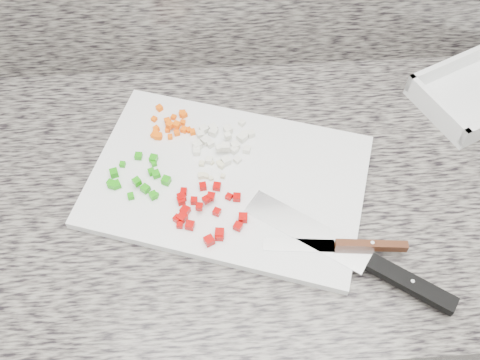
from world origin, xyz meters
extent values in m
cube|color=silver|center=(0.00, 1.44, 0.43)|extent=(3.92, 0.62, 0.86)
cube|color=#6A655D|center=(0.00, 1.44, 0.88)|extent=(3.96, 0.64, 0.04)
cube|color=silver|center=(-0.08, 1.44, 0.91)|extent=(0.54, 0.44, 0.02)
cube|color=#F75A05|center=(-0.18, 1.56, 0.93)|extent=(0.02, 0.02, 0.01)
cube|color=#F75A05|center=(-0.14, 1.55, 0.92)|extent=(0.01, 0.01, 0.01)
cube|color=#F75A05|center=(-0.20, 1.54, 0.92)|extent=(0.01, 0.01, 0.01)
cube|color=#F75A05|center=(-0.20, 1.54, 0.92)|extent=(0.01, 0.01, 0.01)
cube|color=#F75A05|center=(-0.14, 1.54, 0.92)|extent=(0.01, 0.01, 0.01)
cube|color=#F75A05|center=(-0.17, 1.58, 0.92)|extent=(0.01, 0.01, 0.01)
cube|color=#F75A05|center=(-0.17, 1.54, 0.92)|extent=(0.01, 0.01, 0.01)
cube|color=#F75A05|center=(-0.15, 1.59, 0.92)|extent=(0.02, 0.02, 0.01)
cube|color=#F75A05|center=(-0.16, 1.57, 0.92)|extent=(0.01, 0.01, 0.01)
cube|color=#F75A05|center=(-0.17, 1.56, 0.93)|extent=(0.02, 0.02, 0.01)
cube|color=#F75A05|center=(-0.20, 1.61, 0.92)|extent=(0.01, 0.01, 0.01)
cube|color=#F75A05|center=(-0.18, 1.57, 0.92)|extent=(0.01, 0.01, 0.01)
cube|color=#F75A05|center=(-0.18, 1.55, 0.92)|extent=(0.01, 0.01, 0.01)
cube|color=#F75A05|center=(-0.18, 1.57, 0.93)|extent=(0.01, 0.01, 0.01)
cube|color=#F75A05|center=(-0.18, 1.54, 0.92)|extent=(0.01, 0.01, 0.01)
cube|color=#F75A05|center=(-0.15, 1.55, 0.92)|extent=(0.01, 0.01, 0.01)
cube|color=#F75A05|center=(-0.20, 1.54, 0.92)|extent=(0.01, 0.01, 0.01)
cube|color=#F75A05|center=(-0.21, 1.54, 0.92)|extent=(0.01, 0.01, 0.01)
cube|color=#F75A05|center=(-0.21, 1.55, 0.92)|extent=(0.01, 0.01, 0.01)
cube|color=#F75A05|center=(-0.21, 1.58, 0.92)|extent=(0.01, 0.01, 0.01)
cube|color=#F75A05|center=(-0.20, 1.56, 0.92)|extent=(0.01, 0.01, 0.01)
cube|color=#F75A05|center=(-0.16, 1.59, 0.92)|extent=(0.01, 0.01, 0.01)
cube|color=silver|center=(-0.06, 1.51, 0.92)|extent=(0.02, 0.02, 0.01)
cube|color=silver|center=(-0.13, 1.51, 0.92)|extent=(0.02, 0.02, 0.01)
cube|color=silver|center=(-0.13, 1.50, 0.92)|extent=(0.01, 0.01, 0.01)
cube|color=silver|center=(-0.09, 1.50, 0.93)|extent=(0.01, 0.01, 0.01)
cube|color=silver|center=(-0.08, 1.47, 0.92)|extent=(0.02, 0.02, 0.01)
cube|color=silver|center=(-0.06, 1.48, 0.92)|extent=(0.02, 0.02, 0.01)
cube|color=silver|center=(-0.07, 1.54, 0.92)|extent=(0.02, 0.02, 0.01)
cube|color=silver|center=(-0.13, 1.50, 0.92)|extent=(0.01, 0.01, 0.01)
cube|color=silver|center=(-0.11, 1.48, 0.92)|extent=(0.01, 0.01, 0.01)
cube|color=silver|center=(-0.12, 1.55, 0.92)|extent=(0.02, 0.02, 0.01)
cube|color=silver|center=(-0.10, 1.54, 0.92)|extent=(0.02, 0.02, 0.01)
cube|color=silver|center=(-0.04, 1.53, 0.92)|extent=(0.01, 0.01, 0.01)
cube|color=silver|center=(-0.11, 1.52, 0.92)|extent=(0.02, 0.02, 0.01)
cube|color=silver|center=(-0.06, 1.50, 0.92)|extent=(0.02, 0.02, 0.01)
cube|color=silver|center=(-0.10, 1.55, 0.92)|extent=(0.02, 0.02, 0.01)
cube|color=silver|center=(-0.12, 1.54, 0.92)|extent=(0.01, 0.01, 0.01)
cube|color=silver|center=(-0.04, 1.50, 0.92)|extent=(0.01, 0.01, 0.01)
cube|color=silver|center=(-0.07, 1.52, 0.93)|extent=(0.01, 0.01, 0.01)
cube|color=silver|center=(-0.11, 1.51, 0.92)|extent=(0.02, 0.02, 0.01)
cube|color=silver|center=(-0.08, 1.50, 0.93)|extent=(0.01, 0.01, 0.01)
cube|color=silver|center=(-0.03, 1.53, 0.92)|extent=(0.02, 0.02, 0.01)
cube|color=silver|center=(-0.05, 1.56, 0.92)|extent=(0.01, 0.01, 0.01)
cube|color=silver|center=(-0.05, 1.52, 0.92)|extent=(0.02, 0.02, 0.01)
cube|color=#1B8D0C|center=(-0.28, 1.44, 0.92)|extent=(0.02, 0.02, 0.01)
cube|color=#1B8D0C|center=(-0.26, 1.48, 0.92)|extent=(0.01, 0.01, 0.01)
cube|color=#1B8D0C|center=(-0.28, 1.44, 0.92)|extent=(0.01, 0.01, 0.01)
cube|color=#1B8D0C|center=(-0.24, 1.41, 0.92)|extent=(0.01, 0.01, 0.01)
cube|color=#1B8D0C|center=(-0.21, 1.46, 0.92)|extent=(0.01, 0.01, 0.01)
cube|color=#1B8D0C|center=(-0.23, 1.43, 0.93)|extent=(0.02, 0.02, 0.01)
cube|color=#1B8D0C|center=(-0.22, 1.42, 0.92)|extent=(0.02, 0.02, 0.01)
cube|color=#1B8D0C|center=(-0.21, 1.49, 0.92)|extent=(0.02, 0.02, 0.01)
cube|color=#1B8D0C|center=(-0.28, 1.46, 0.92)|extent=(0.02, 0.02, 0.01)
cube|color=#1B8D0C|center=(-0.23, 1.50, 0.92)|extent=(0.01, 0.01, 0.01)
cube|color=#1B8D0C|center=(-0.20, 1.41, 0.92)|extent=(0.01, 0.01, 0.01)
cube|color=#1B8D0C|center=(-0.18, 1.44, 0.92)|extent=(0.02, 0.02, 0.01)
cube|color=#1B8D0C|center=(-0.27, 1.44, 0.92)|extent=(0.02, 0.02, 0.01)
cube|color=#1B8D0C|center=(-0.21, 1.41, 0.92)|extent=(0.02, 0.02, 0.01)
cube|color=#1B8D0C|center=(-0.21, 1.48, 0.92)|extent=(0.01, 0.01, 0.01)
cube|color=#1B8D0C|center=(-0.20, 1.45, 0.92)|extent=(0.02, 0.02, 0.01)
cube|color=#A00302|center=(-0.12, 1.39, 0.93)|extent=(0.01, 0.01, 0.01)
cube|color=#A00302|center=(-0.12, 1.32, 0.92)|extent=(0.02, 0.02, 0.01)
cube|color=#A00302|center=(-0.11, 1.39, 0.93)|extent=(0.02, 0.02, 0.01)
cube|color=#A00302|center=(-0.16, 1.40, 0.92)|extent=(0.02, 0.02, 0.01)
cube|color=#A00302|center=(-0.14, 1.40, 0.92)|extent=(0.01, 0.01, 0.01)
cube|color=#A00302|center=(-0.10, 1.42, 0.92)|extent=(0.02, 0.02, 0.01)
cube|color=#A00302|center=(-0.16, 1.35, 0.92)|extent=(0.01, 0.01, 0.01)
cube|color=#A00302|center=(-0.15, 1.35, 0.92)|extent=(0.02, 0.02, 0.01)
cube|color=#A00302|center=(-0.08, 1.40, 0.92)|extent=(0.01, 0.01, 0.01)
cube|color=#A00302|center=(-0.10, 1.33, 0.92)|extent=(0.02, 0.02, 0.01)
cube|color=#A00302|center=(-0.15, 1.38, 0.92)|extent=(0.02, 0.02, 0.01)
cube|color=#A00302|center=(-0.07, 1.34, 0.92)|extent=(0.02, 0.02, 0.01)
cube|color=#A00302|center=(-0.17, 1.36, 0.92)|extent=(0.02, 0.02, 0.01)
cube|color=#A00302|center=(-0.16, 1.41, 0.92)|extent=(0.01, 0.01, 0.01)
cube|color=#A00302|center=(-0.16, 1.36, 0.92)|extent=(0.02, 0.02, 0.01)
cube|color=#A00302|center=(-0.10, 1.33, 0.92)|extent=(0.01, 0.01, 0.01)
cube|color=#A00302|center=(-0.12, 1.42, 0.92)|extent=(0.01, 0.01, 0.01)
cube|color=#A00302|center=(-0.07, 1.40, 0.92)|extent=(0.01, 0.01, 0.01)
cube|color=#A00302|center=(-0.10, 1.37, 0.92)|extent=(0.02, 0.02, 0.01)
cube|color=#A00302|center=(-0.06, 1.36, 0.92)|extent=(0.02, 0.02, 0.01)
cube|color=#A00302|center=(-0.16, 1.40, 0.92)|extent=(0.02, 0.02, 0.01)
cube|color=#A00302|center=(-0.13, 1.38, 0.93)|extent=(0.01, 0.01, 0.01)
cube|color=beige|center=(-0.11, 1.44, 0.92)|extent=(0.01, 0.01, 0.01)
cube|color=beige|center=(-0.13, 1.45, 0.92)|extent=(0.01, 0.01, 0.01)
cube|color=beige|center=(-0.09, 1.47, 0.92)|extent=(0.01, 0.01, 0.01)
cube|color=beige|center=(-0.09, 1.44, 0.92)|extent=(0.01, 0.01, 0.01)
cube|color=beige|center=(-0.12, 1.44, 0.92)|extent=(0.01, 0.01, 0.01)
cube|color=beige|center=(-0.12, 1.47, 0.92)|extent=(0.01, 0.01, 0.01)
cube|color=beige|center=(-0.09, 1.47, 0.92)|extent=(0.01, 0.01, 0.01)
cube|color=beige|center=(-0.11, 1.47, 0.92)|extent=(0.01, 0.01, 0.01)
cube|color=beige|center=(-0.12, 1.45, 0.92)|extent=(0.01, 0.01, 0.01)
cube|color=silver|center=(0.04, 1.33, 0.92)|extent=(0.20, 0.17, 0.00)
cube|color=black|center=(0.19, 1.22, 0.92)|extent=(0.13, 0.10, 0.02)
cylinder|color=silver|center=(0.19, 1.22, 0.93)|extent=(0.01, 0.01, 0.00)
cube|color=silver|center=(0.03, 1.30, 0.92)|extent=(0.12, 0.03, 0.00)
cube|color=#421D10|center=(0.14, 1.29, 0.92)|extent=(0.11, 0.02, 0.02)
cylinder|color=silver|center=(0.14, 1.29, 0.93)|extent=(0.01, 0.01, 0.00)
cube|color=white|center=(0.42, 1.61, 0.91)|extent=(0.28, 0.24, 0.01)
cube|color=white|center=(0.39, 1.68, 0.93)|extent=(0.21, 0.11, 0.04)
cube|color=white|center=(0.32, 1.56, 0.93)|extent=(0.08, 0.15, 0.04)
camera|label=1|loc=(-0.09, 0.92, 1.68)|focal=40.00mm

